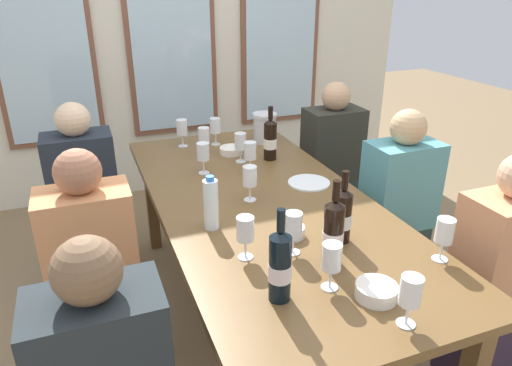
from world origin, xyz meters
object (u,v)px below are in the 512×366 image
metal_pitcher (265,128)px  tasting_bowl_1 (231,150)px  tasting_bowl_2 (292,231)px  wine_glass_6 (293,226)px  seated_person_2 (86,200)px  wine_glass_1 (445,232)px  wine_glass_2 (204,136)px  wine_glass_8 (245,231)px  seated_person_0 (95,274)px  white_plate_0 (309,183)px  wine_bottle_1 (280,265)px  wine_bottle_0 (333,233)px  wine_glass_10 (240,142)px  water_bottle (211,204)px  seated_person_3 (331,166)px  wine_bottle_2 (270,139)px  wine_glass_11 (182,129)px  seated_person_1 (397,212)px  wine_glass_4 (411,292)px  wine_bottle_3 (342,215)px  dining_table (263,213)px  seated_person_5 (497,281)px  tasting_bowl_0 (376,291)px  wine_glass_3 (250,152)px  wine_glass_9 (215,127)px  wine_glass_5 (332,259)px  wine_glass_0 (203,152)px

metal_pitcher → tasting_bowl_1: metal_pitcher is taller
tasting_bowl_2 → wine_glass_6: wine_glass_6 is taller
seated_person_2 → wine_glass_1: bearing=-50.5°
wine_glass_2 → metal_pitcher: bearing=13.9°
wine_glass_1 → wine_glass_8: 0.74m
wine_glass_6 → seated_person_0: 0.93m
white_plate_0 → wine_glass_8: wine_glass_8 is taller
wine_bottle_1 → wine_glass_8: 0.28m
wine_bottle_0 → wine_glass_2: 1.31m
wine_glass_10 → wine_glass_1: bearing=-73.7°
tasting_bowl_2 → water_bottle: water_bottle is taller
tasting_bowl_1 → wine_glass_10: bearing=-86.7°
wine_bottle_1 → seated_person_3: (1.04, 1.46, -0.34)m
wine_bottle_2 → wine_glass_11: bearing=136.1°
white_plate_0 → wine_bottle_2: wine_bottle_2 is taller
seated_person_1 → seated_person_2: bearing=154.2°
wine_glass_4 → seated_person_0: (-0.89, 0.96, -0.34)m
wine_glass_1 → wine_glass_4: bearing=-144.1°
wine_bottle_0 → wine_bottle_3: 0.18m
dining_table → wine_glass_2: wine_glass_2 is taller
wine_glass_8 → seated_person_5: seated_person_5 is taller
tasting_bowl_0 → wine_glass_4: 0.18m
water_bottle → wine_glass_3: 0.64m
wine_bottle_0 → seated_person_2: (-0.84, 1.38, -0.35)m
wine_glass_8 → seated_person_0: size_ratio=0.16×
wine_bottle_2 → wine_glass_11: size_ratio=1.83×
wine_bottle_2 → wine_glass_3: (-0.18, -0.15, -0.00)m
wine_glass_8 → wine_glass_9: bearing=78.3°
wine_bottle_1 → water_bottle: (-0.08, 0.55, -0.02)m
seated_person_2 → wine_glass_8: bearing=-65.6°
dining_table → seated_person_3: (0.81, 0.74, -0.14)m
wine_bottle_1 → seated_person_3: 1.83m
water_bottle → wine_glass_5: size_ratio=1.38×
wine_glass_1 → wine_glass_6: bearing=154.0°
wine_bottle_0 → wine_glass_9: size_ratio=1.95×
wine_bottle_2 → seated_person_5: seated_person_5 is taller
tasting_bowl_2 → wine_glass_0: bearing=101.3°
white_plate_0 → tasting_bowl_0: tasting_bowl_0 is taller
wine_bottle_3 → wine_glass_1: (0.28, -0.26, 0.01)m
wine_glass_6 → wine_glass_10: same height
wine_glass_4 → wine_glass_11: same height
dining_table → seated_person_0: (-0.81, -0.03, -0.14)m
wine_bottle_2 → wine_glass_8: size_ratio=1.83×
white_plate_0 → wine_glass_2: bearing=123.1°
seated_person_1 → wine_glass_8: bearing=-157.2°
wine_glass_5 → tasting_bowl_2: bearing=85.8°
seated_person_3 → tasting_bowl_0: bearing=-115.0°
wine_bottle_0 → water_bottle: bearing=128.7°
wine_glass_1 → wine_glass_2: same height
dining_table → tasting_bowl_1: tasting_bowl_1 is taller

